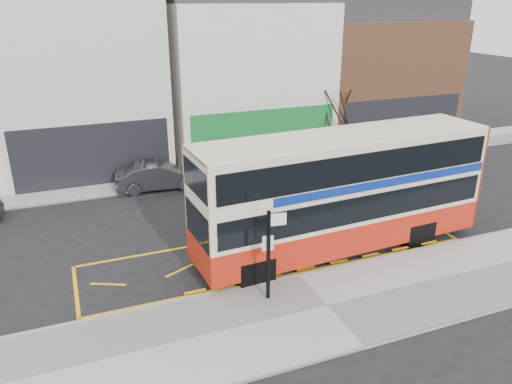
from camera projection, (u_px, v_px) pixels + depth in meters
name	position (u px, v px, depth m)	size (l,w,h in m)	color
ground	(294.00, 273.00, 17.06)	(120.00, 120.00, 0.00)	black
pavement	(327.00, 307.00, 15.04)	(40.00, 4.00, 0.15)	#9F9C97
kerb	(299.00, 276.00, 16.71)	(40.00, 0.15, 0.15)	gray
far_pavement	(204.00, 173.00, 26.55)	(50.00, 3.00, 0.15)	#9F9C97
road_markings	(275.00, 252.00, 18.44)	(14.00, 3.40, 0.01)	#F6A70C
terrace_left	(78.00, 68.00, 26.20)	(8.00, 8.01, 11.80)	beige
terrace_green_shop	(239.00, 65.00, 29.37)	(9.00, 8.01, 11.30)	silver
terrace_right	(369.00, 66.00, 32.64)	(9.00, 8.01, 10.30)	#92583A
double_decker_bus	(343.00, 191.00, 17.93)	(11.09, 3.10, 4.38)	beige
bus_stop_post	(270.00, 247.00, 14.77)	(0.72, 0.18, 2.92)	black
car_grey	(159.00, 176.00, 24.28)	(1.44, 4.13, 1.36)	#393B40
car_white	(404.00, 151.00, 28.44)	(1.71, 4.20, 1.22)	white
street_tree_right	(335.00, 98.00, 28.14)	(2.38, 2.38, 5.13)	black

